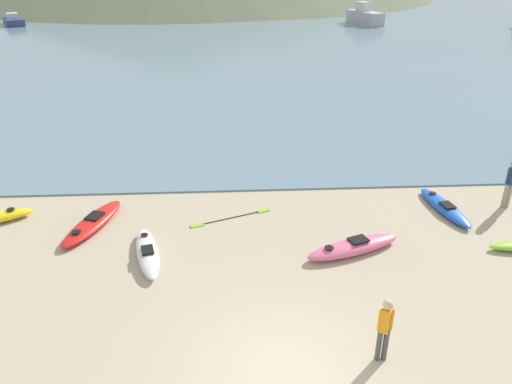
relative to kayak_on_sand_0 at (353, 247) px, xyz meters
The scene contains 11 objects.
ground_plane 5.09m from the kayak_on_sand_0, 119.02° to the right, with size 400.00×400.00×0.00m, color tan.
bay_water 39.23m from the kayak_on_sand_0, 93.61° to the left, with size 160.00×70.00×0.06m, color slate.
kayak_on_sand_0 is the anchor object (origin of this frame).
kayak_on_sand_2 8.09m from the kayak_on_sand_0, 166.53° to the left, with size 1.76×3.17×0.34m.
kayak_on_sand_3 5.90m from the kayak_on_sand_0, behind, with size 1.22×2.76×0.35m.
kayak_on_sand_4 4.31m from the kayak_on_sand_0, 32.53° to the left, with size 1.11×2.94×0.31m.
person_near_foreground 4.26m from the kayak_on_sand_0, 95.22° to the right, with size 0.32×0.28×1.58m.
person_near_waterline 6.34m from the kayak_on_sand_0, 23.06° to the left, with size 0.34×0.29×1.69m.
moored_boat_0 47.44m from the kayak_on_sand_0, 75.42° to the left, with size 3.46×5.17×2.32m.
moored_boat_2 54.82m from the kayak_on_sand_0, 119.76° to the left, with size 3.57×4.67×1.20m.
loose_paddle 4.13m from the kayak_on_sand_0, 148.01° to the left, with size 2.65×1.18×0.03m.
Camera 1 is at (-1.03, -7.57, 7.97)m, focal length 35.00 mm.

